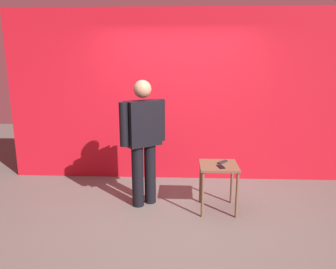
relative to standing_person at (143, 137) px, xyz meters
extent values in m
plane|color=#59544F|center=(0.42, -0.43, -0.96)|extent=(12.00, 12.00, 0.00)
cube|color=#B21220|center=(0.42, 1.09, 0.42)|extent=(5.50, 0.12, 2.75)
cylinder|color=black|center=(-0.08, -0.06, -0.53)|extent=(0.22, 0.22, 0.84)
cylinder|color=black|center=(0.08, 0.06, -0.53)|extent=(0.22, 0.22, 0.84)
cube|color=black|center=(0.00, 0.00, 0.19)|extent=(0.50, 0.45, 0.60)
cube|color=red|center=(-0.07, 0.10, 0.22)|extent=(0.11, 0.08, 0.50)
cube|color=#C68CB7|center=(-0.07, 0.10, 0.20)|extent=(0.04, 0.03, 0.45)
cylinder|color=black|center=(-0.23, -0.16, 0.20)|extent=(0.16, 0.16, 0.57)
cylinder|color=black|center=(0.23, 0.16, 0.20)|extent=(0.16, 0.16, 0.57)
sphere|color=#A87A5B|center=(0.00, 0.00, 0.64)|extent=(0.23, 0.23, 0.23)
cube|color=brown|center=(1.00, -0.14, -0.34)|extent=(0.49, 0.49, 0.03)
cylinder|color=brown|center=(0.78, -0.35, -0.66)|extent=(0.04, 0.04, 0.60)
cylinder|color=brown|center=(1.21, -0.35, -0.66)|extent=(0.04, 0.04, 0.60)
cylinder|color=brown|center=(0.78, 0.08, -0.66)|extent=(0.04, 0.04, 0.60)
cylinder|color=brown|center=(1.21, 0.08, -0.66)|extent=(0.04, 0.04, 0.60)
cube|color=black|center=(1.01, -0.24, -0.32)|extent=(0.10, 0.16, 0.01)
cube|color=black|center=(1.05, -0.06, -0.31)|extent=(0.15, 0.16, 0.02)
camera|label=1|loc=(0.51, -4.11, 0.99)|focal=34.13mm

